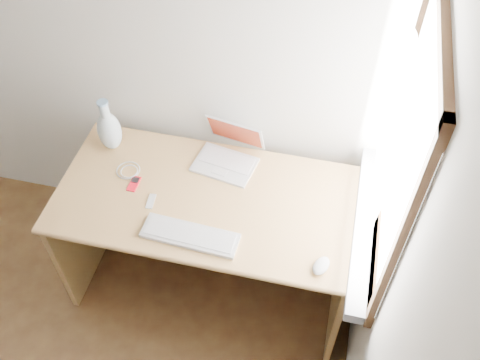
% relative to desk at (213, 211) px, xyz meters
% --- Properties ---
extents(back_wall, '(3.50, 0.04, 2.60)m').
position_rel_desk_xyz_m(back_wall, '(-0.94, 0.35, 0.76)').
color(back_wall, silver).
rests_on(back_wall, floor).
extents(window, '(0.11, 0.99, 1.10)m').
position_rel_desk_xyz_m(window, '(0.77, -0.10, 0.74)').
color(window, white).
rests_on(window, right_wall).
extents(desk, '(1.44, 0.72, 0.76)m').
position_rel_desk_xyz_m(desk, '(0.00, 0.00, 0.00)').
color(desk, tan).
rests_on(desk, floor).
extents(laptop, '(0.33, 0.29, 0.20)m').
position_rel_desk_xyz_m(laptop, '(0.04, 0.17, 0.27)').
color(laptop, silver).
rests_on(laptop, desk).
extents(external_keyboard, '(0.44, 0.15, 0.02)m').
position_rel_desk_xyz_m(external_keyboard, '(-0.01, -0.33, 0.23)').
color(external_keyboard, silver).
rests_on(external_keyboard, desk).
extents(mouse, '(0.10, 0.12, 0.04)m').
position_rel_desk_xyz_m(mouse, '(0.58, -0.36, 0.24)').
color(mouse, silver).
rests_on(mouse, desk).
extents(ipod, '(0.04, 0.10, 0.01)m').
position_rel_desk_xyz_m(ipod, '(-0.36, -0.09, 0.22)').
color(ipod, red).
rests_on(ipod, desk).
extents(cable_coil, '(0.14, 0.14, 0.01)m').
position_rel_desk_xyz_m(cable_coil, '(-0.42, -0.01, 0.22)').
color(cable_coil, silver).
rests_on(cable_coil, desk).
extents(remote, '(0.04, 0.09, 0.01)m').
position_rel_desk_xyz_m(remote, '(-0.25, -0.18, 0.22)').
color(remote, silver).
rests_on(remote, desk).
extents(vase, '(0.12, 0.12, 0.30)m').
position_rel_desk_xyz_m(vase, '(-0.56, 0.12, 0.34)').
color(vase, silver).
rests_on(vase, desk).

